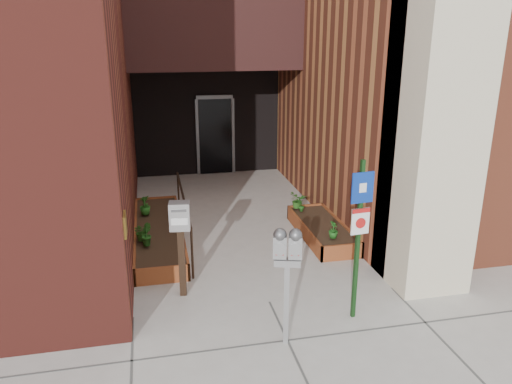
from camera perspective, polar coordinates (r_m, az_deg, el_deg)
ground at (r=7.68m, az=1.55°, el=-12.46°), size 80.00×80.00×0.00m
planter_left at (r=9.86m, az=-11.05°, el=-4.73°), size 0.90×3.60×0.30m
planter_right at (r=9.93m, az=7.54°, el=-4.37°), size 0.80×2.20×0.30m
handrail at (r=9.62m, az=-8.29°, el=-1.27°), size 0.04×3.34×0.90m
parking_meter at (r=6.22m, az=3.60°, el=-7.28°), size 0.37×0.22×1.60m
sign_post at (r=6.83m, az=11.74°, el=-3.64°), size 0.31×0.09×2.31m
payment_dropbox at (r=7.48m, az=-8.65°, el=-4.23°), size 0.33×0.26×1.51m
shrub_left_a at (r=9.17m, az=-12.93°, el=-4.41°), size 0.40×0.40×0.33m
shrub_left_b at (r=8.94m, az=-12.45°, el=-4.76°), size 0.24×0.24×0.39m
shrub_left_c at (r=10.40m, az=-12.58°, el=-1.45°), size 0.30×0.30×0.40m
shrub_left_d at (r=10.50m, az=-12.49°, el=-1.37°), size 0.22×0.22×0.36m
shrub_right_a at (r=9.14m, az=8.83°, el=-4.28°), size 0.24×0.24×0.31m
shrub_right_b at (r=10.36m, az=5.26°, el=-1.24°), size 0.20×0.20×0.37m
shrub_right_c at (r=10.54m, az=4.71°, el=-0.98°), size 0.43×0.43×0.34m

